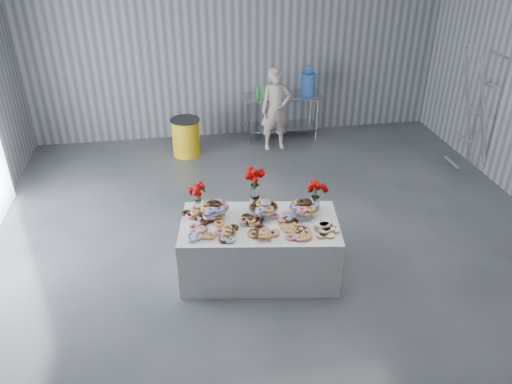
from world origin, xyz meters
TOP-DOWN VIEW (x-y plane):
  - ground at (0.00, 0.00)m, footprint 9.00×9.00m
  - room_walls at (-0.27, 0.07)m, footprint 8.04×9.04m
  - display_table at (-0.34, -0.08)m, footprint 2.03×1.27m
  - prep_table at (0.82, 4.10)m, footprint 1.50×0.60m
  - donut_mounds at (-0.34, -0.13)m, footprint 1.90×1.06m
  - cake_stand_left at (-0.86, 0.15)m, footprint 0.36×0.36m
  - cake_stand_mid at (-0.27, 0.07)m, footprint 0.36×0.36m
  - cake_stand_right at (0.22, -0.01)m, footprint 0.36×0.36m
  - danish_pile at (0.38, -0.33)m, footprint 0.48×0.48m
  - bouquet_left at (-1.05, 0.28)m, footprint 0.26×0.26m
  - bouquet_right at (0.39, 0.12)m, footprint 0.26×0.26m
  - bouquet_center at (-0.34, 0.28)m, footprint 0.26×0.26m
  - water_jug at (1.32, 4.10)m, footprint 0.28×0.28m
  - drink_bottles at (0.50, 4.00)m, footprint 0.54×0.08m
  - person at (0.60, 3.65)m, footprint 0.58×0.40m
  - trash_barrel at (-1.10, 3.62)m, footprint 0.55×0.55m
  - stepladder at (3.75, 2.25)m, footprint 0.78×0.53m

SIDE VIEW (x-z plane):
  - ground at x=0.00m, z-range 0.00..0.00m
  - trash_barrel at x=-1.10m, z-range 0.00..0.70m
  - display_table at x=-0.34m, z-range 0.00..0.75m
  - prep_table at x=0.82m, z-range 0.17..1.07m
  - person at x=0.60m, z-range 0.00..1.56m
  - donut_mounds at x=-0.34m, z-range 0.75..0.84m
  - danish_pile at x=0.38m, z-range 0.75..0.86m
  - cake_stand_left at x=-0.86m, z-range 0.80..0.98m
  - cake_stand_mid at x=-0.27m, z-range 0.80..0.98m
  - cake_stand_right at x=0.22m, z-range 0.80..0.98m
  - drink_bottles at x=0.50m, z-range 0.90..1.17m
  - bouquet_left at x=-1.05m, z-range 0.84..1.26m
  - bouquet_right at x=0.39m, z-range 0.84..1.26m
  - stepladder at x=3.75m, z-range 0.00..2.12m
  - bouquet_center at x=-0.34m, z-range 0.84..1.41m
  - water_jug at x=1.32m, z-range 0.87..1.43m
  - room_walls at x=-0.27m, z-range 0.63..4.65m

